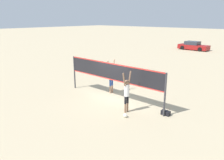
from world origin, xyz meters
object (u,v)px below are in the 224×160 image
object	(u,v)px
player_spiker	(127,91)
volleyball	(125,115)
parked_car_mid	(193,46)
volleyball_net	(112,74)
player_blocker	(111,76)
gear_bag	(166,113)

from	to	relation	value
player_spiker	volleyball	distance (m)	1.31
volleyball	parked_car_mid	world-z (taller)	parked_car_mid
volleyball_net	player_spiker	bearing A→B (deg)	-25.67
player_spiker	volleyball	xyz separation A→B (m)	(0.40, -0.60, -1.10)
player_blocker	volleyball	xyz separation A→B (m)	(3.15, -2.44, -1.11)
volleyball	player_blocker	bearing A→B (deg)	142.22
player_blocker	parked_car_mid	xyz separation A→B (m)	(-3.97, 24.30, -0.61)
volleyball	parked_car_mid	distance (m)	27.68
volleyball	parked_car_mid	xyz separation A→B (m)	(-7.12, 26.74, 0.50)
player_blocker	player_spiker	bearing A→B (deg)	56.16
volleyball_net	volleyball	world-z (taller)	volleyball_net
volleyball	gear_bag	bearing A→B (deg)	49.32
player_blocker	volleyball	size ratio (longest dim) A/B	10.45
player_spiker	player_blocker	xyz separation A→B (m)	(-2.75, 1.85, 0.02)
volleyball_net	gear_bag	bearing A→B (deg)	2.94
volleyball	parked_car_mid	size ratio (longest dim) A/B	0.05
player_spiker	parked_car_mid	distance (m)	27.01
volleyball	parked_car_mid	bearing A→B (deg)	104.91
player_spiker	player_blocker	size ratio (longest dim) A/B	0.99
volleyball_net	player_blocker	bearing A→B (deg)	133.72
player_blocker	gear_bag	size ratio (longest dim) A/B	4.94
player_blocker	gear_bag	xyz separation A→B (m)	(4.58, -0.78, -1.10)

